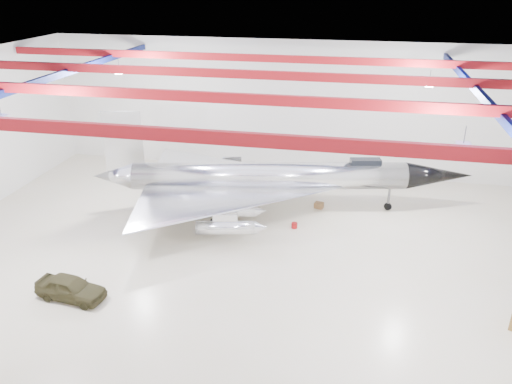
# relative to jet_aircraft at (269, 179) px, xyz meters

# --- Properties ---
(floor) EXTENTS (40.00, 40.00, 0.00)m
(floor) POSITION_rel_jet_aircraft_xyz_m (-0.18, -6.67, -2.40)
(floor) COLOR beige
(floor) RESTS_ON ground
(wall_back) EXTENTS (40.00, 0.00, 40.00)m
(wall_back) POSITION_rel_jet_aircraft_xyz_m (-0.18, 8.33, 3.10)
(wall_back) COLOR silver
(wall_back) RESTS_ON floor
(ceiling) EXTENTS (40.00, 40.00, 0.00)m
(ceiling) POSITION_rel_jet_aircraft_xyz_m (-0.18, -6.67, 8.60)
(ceiling) COLOR #0A0F38
(ceiling) RESTS_ON wall_back
(ceiling_structure) EXTENTS (39.50, 29.50, 1.08)m
(ceiling_structure) POSITION_rel_jet_aircraft_xyz_m (-0.18, -6.67, 7.93)
(ceiling_structure) COLOR maroon
(ceiling_structure) RESTS_ON ceiling
(jet_aircraft) EXTENTS (26.58, 18.14, 7.31)m
(jet_aircraft) POSITION_rel_jet_aircraft_xyz_m (0.00, 0.00, 0.00)
(jet_aircraft) COLOR silver
(jet_aircraft) RESTS_ON floor
(jeep) EXTENTS (3.93, 1.93, 1.29)m
(jeep) POSITION_rel_jet_aircraft_xyz_m (-8.22, -12.63, -1.75)
(jeep) COLOR #38341C
(jeep) RESTS_ON floor
(toolbox_red) EXTENTS (0.52, 0.47, 0.29)m
(toolbox_red) POSITION_rel_jet_aircraft_xyz_m (-1.70, 2.02, -2.25)
(toolbox_red) COLOR maroon
(toolbox_red) RESTS_ON floor
(parts_bin) EXTENTS (0.72, 0.64, 0.43)m
(parts_bin) POSITION_rel_jet_aircraft_xyz_m (3.56, 1.10, -2.18)
(parts_bin) COLOR olive
(parts_bin) RESTS_ON floor
(crate_small) EXTENTS (0.39, 0.33, 0.25)m
(crate_small) POSITION_rel_jet_aircraft_xyz_m (-4.71, -0.32, -2.27)
(crate_small) COLOR #59595B
(crate_small) RESTS_ON floor
(tool_chest) EXTENTS (0.51, 0.51, 0.37)m
(tool_chest) POSITION_rel_jet_aircraft_xyz_m (2.22, -2.36, -2.21)
(tool_chest) COLOR maroon
(tool_chest) RESTS_ON floor
(oil_barrel) EXTENTS (0.68, 0.61, 0.40)m
(oil_barrel) POSITION_rel_jet_aircraft_xyz_m (-1.47, -3.24, -2.20)
(oil_barrel) COLOR olive
(oil_barrel) RESTS_ON floor
(spares_box) EXTENTS (0.44, 0.44, 0.34)m
(spares_box) POSITION_rel_jet_aircraft_xyz_m (0.84, 3.47, -2.23)
(spares_box) COLOR #59595B
(spares_box) RESTS_ON floor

